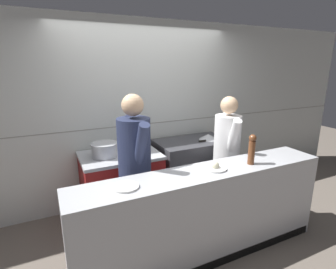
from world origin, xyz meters
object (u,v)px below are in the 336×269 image
(pepper_mill, at_px, (252,149))
(chef_head_cook, at_px, (135,165))
(stock_pot, at_px, (104,149))
(mixing_bowl_steel, at_px, (208,137))
(oven_range, at_px, (121,185))
(chefs_knife, at_px, (209,140))
(chef_sous, at_px, (226,153))
(plated_dish_main, at_px, (126,187))
(sauce_pot, at_px, (138,142))
(plated_dish_appetiser, at_px, (215,167))

(pepper_mill, xyz_separation_m, chef_head_cook, (-1.10, 0.55, -0.19))
(stock_pot, relative_size, mixing_bowl_steel, 1.16)
(oven_range, distance_m, chef_head_cook, 0.81)
(chefs_knife, height_order, pepper_mill, pepper_mill)
(oven_range, height_order, chef_sous, chef_sous)
(stock_pot, xyz_separation_m, chef_head_cook, (0.19, -0.62, -0.02))
(mixing_bowl_steel, xyz_separation_m, chef_sous, (-0.11, -0.57, -0.06))
(stock_pot, xyz_separation_m, chef_sous, (1.42, -0.60, -0.07))
(oven_range, distance_m, chefs_knife, 1.39)
(stock_pot, height_order, chef_head_cook, chef_head_cook)
(oven_range, relative_size, mixing_bowl_steel, 3.57)
(stock_pot, bearing_deg, chefs_knife, -4.03)
(oven_range, xyz_separation_m, plated_dish_main, (-0.26, -1.14, 0.54))
(oven_range, distance_m, sauce_pot, 0.62)
(pepper_mill, distance_m, chef_head_cook, 1.24)
(pepper_mill, bearing_deg, stock_pot, 137.81)
(chef_sous, bearing_deg, chef_head_cook, -159.86)
(plated_dish_appetiser, relative_size, chef_head_cook, 0.14)
(chef_head_cook, height_order, chef_sous, chef_head_cook)
(chef_head_cook, bearing_deg, stock_pot, 106.58)
(stock_pot, height_order, mixing_bowl_steel, stock_pot)
(sauce_pot, bearing_deg, oven_range, -168.20)
(chefs_knife, xyz_separation_m, plated_dish_appetiser, (-0.63, -1.01, 0.07))
(sauce_pot, xyz_separation_m, mixing_bowl_steel, (1.06, -0.10, -0.03))
(plated_dish_appetiser, distance_m, pepper_mill, 0.45)
(chef_head_cook, bearing_deg, oven_range, 88.84)
(plated_dish_appetiser, bearing_deg, stock_pot, 127.71)
(chefs_knife, distance_m, chef_head_cook, 1.40)
(oven_range, bearing_deg, plated_dish_main, -102.99)
(sauce_pot, height_order, chef_head_cook, chef_head_cook)
(sauce_pot, bearing_deg, chef_head_cook, -112.53)
(sauce_pot, distance_m, chefs_knife, 1.04)
(sauce_pot, height_order, plated_dish_main, sauce_pot)
(stock_pot, bearing_deg, mixing_bowl_steel, -0.92)
(stock_pot, bearing_deg, plated_dish_appetiser, -52.29)
(chef_sous, bearing_deg, pepper_mill, -83.88)
(oven_range, distance_m, mixing_bowl_steel, 1.43)
(mixing_bowl_steel, xyz_separation_m, chef_head_cook, (-1.34, -0.59, -0.01))
(stock_pot, relative_size, plated_dish_appetiser, 1.39)
(stock_pot, distance_m, pepper_mill, 1.74)
(chefs_knife, relative_size, chef_head_cook, 0.24)
(sauce_pot, relative_size, chef_sous, 0.15)
(oven_range, relative_size, stock_pot, 3.08)
(plated_dish_appetiser, height_order, pepper_mill, pepper_mill)
(chefs_knife, height_order, plated_dish_main, plated_dish_main)
(chef_head_cook, distance_m, chef_sous, 1.23)
(mixing_bowl_steel, height_order, plated_dish_appetiser, plated_dish_appetiser)
(sauce_pot, distance_m, plated_dish_appetiser, 1.25)
(mixing_bowl_steel, xyz_separation_m, pepper_mill, (-0.24, -1.14, 0.18))
(chefs_knife, bearing_deg, chef_head_cook, -158.57)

